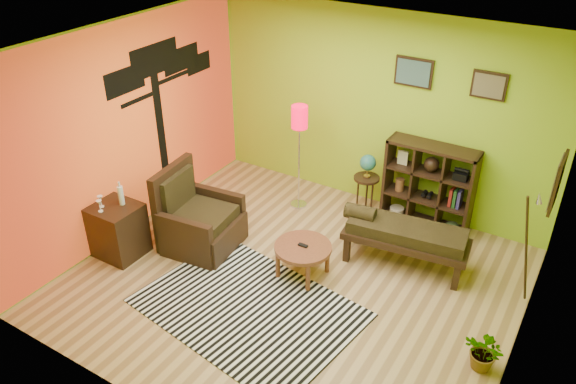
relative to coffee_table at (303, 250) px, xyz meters
The scene contains 11 objects.
ground 0.40m from the coffee_table, 98.34° to the right, with size 5.00×5.00×0.00m, color tan.
room_shell 1.45m from the coffee_table, 127.45° to the right, with size 5.04×4.54×2.82m.
zebra_rug 0.94m from the coffee_table, 104.50° to the right, with size 2.39×1.68×0.01m, color silver.
coffee_table is the anchor object (origin of this frame).
armchair 1.50m from the coffee_table, behind, with size 0.98×0.98×1.08m.
side_cabinet 2.38m from the coffee_table, 159.46° to the right, with size 0.59×0.54×1.01m.
floor_lamp 1.85m from the coffee_table, 122.17° to the left, with size 0.23×0.23×1.56m.
globe_table 1.78m from the coffee_table, 89.25° to the left, with size 0.36×0.36×0.89m.
cube_shelf 2.08m from the coffee_table, 64.48° to the left, with size 1.20×0.35×1.20m.
bench 1.25m from the coffee_table, 41.55° to the left, with size 1.58×0.73×0.71m.
potted_plant 2.31m from the coffee_table, ahead, with size 0.39×0.43×0.34m, color #26661E.
Camera 1 is at (2.70, -4.56, 4.35)m, focal length 35.00 mm.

